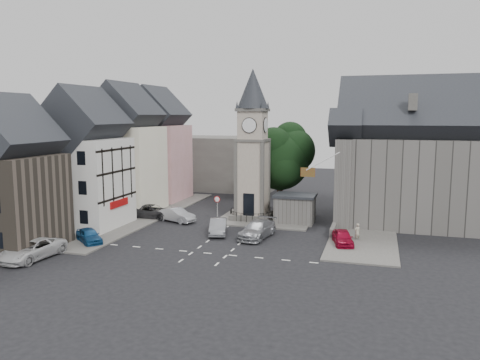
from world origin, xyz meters
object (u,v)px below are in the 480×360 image
(pedestrian, at_px, (357,232))
(car_east_red, at_px, (343,238))
(stone_shelter, at_px, (295,209))
(clock_tower, at_px, (253,145))
(car_west_blue, at_px, (89,236))

(pedestrian, bearing_deg, car_east_red, 14.08)
(stone_shelter, height_order, car_east_red, stone_shelter)
(stone_shelter, bearing_deg, clock_tower, 174.16)
(stone_shelter, relative_size, pedestrian, 2.64)
(clock_tower, distance_m, car_east_red, 14.89)
(car_west_blue, relative_size, car_east_red, 1.00)
(car_west_blue, xyz_separation_m, pedestrian, (23.00, 7.54, 0.15))
(pedestrian, bearing_deg, stone_shelter, -81.16)
(stone_shelter, height_order, pedestrian, stone_shelter)
(clock_tower, relative_size, car_west_blue, 4.15)
(clock_tower, bearing_deg, stone_shelter, -5.84)
(car_west_blue, height_order, pedestrian, pedestrian)
(clock_tower, xyz_separation_m, car_east_red, (10.33, -7.71, -7.45))
(stone_shelter, height_order, car_west_blue, stone_shelter)
(car_west_blue, bearing_deg, car_east_red, -35.73)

